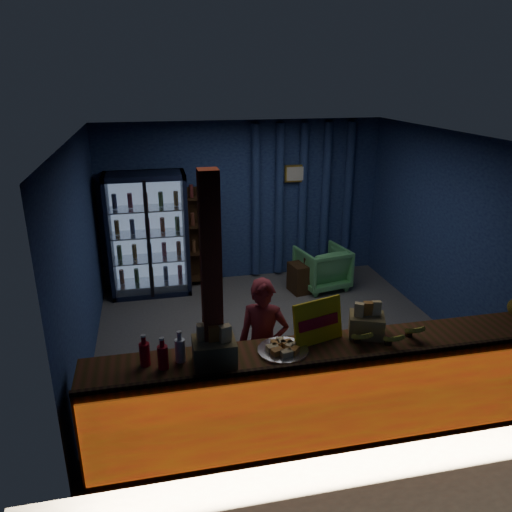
% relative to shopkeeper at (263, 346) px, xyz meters
% --- Properties ---
extents(ground, '(4.60, 4.60, 0.00)m').
position_rel_shopkeeper_xyz_m(ground, '(0.48, 1.34, -0.70)').
color(ground, '#515154').
rests_on(ground, ground).
extents(room_walls, '(4.60, 4.60, 4.60)m').
position_rel_shopkeeper_xyz_m(room_walls, '(0.48, 1.34, 0.87)').
color(room_walls, navy).
rests_on(room_walls, ground).
extents(counter, '(4.40, 0.57, 0.99)m').
position_rel_shopkeeper_xyz_m(counter, '(0.48, -0.57, -0.23)').
color(counter, brown).
rests_on(counter, ground).
extents(support_post, '(0.16, 0.16, 2.60)m').
position_rel_shopkeeper_xyz_m(support_post, '(-0.57, -0.56, 0.60)').
color(support_post, maroon).
rests_on(support_post, ground).
extents(beverage_cooler, '(1.20, 0.62, 1.90)m').
position_rel_shopkeeper_xyz_m(beverage_cooler, '(-1.07, 3.25, 0.23)').
color(beverage_cooler, black).
rests_on(beverage_cooler, ground).
extents(bottle_shelf, '(0.50, 0.28, 1.60)m').
position_rel_shopkeeper_xyz_m(bottle_shelf, '(-0.22, 3.40, 0.09)').
color(bottle_shelf, '#382612').
rests_on(bottle_shelf, ground).
extents(curtain_folds, '(1.74, 0.14, 2.50)m').
position_rel_shopkeeper_xyz_m(curtain_folds, '(1.48, 3.48, 0.60)').
color(curtain_folds, navy).
rests_on(curtain_folds, room_walls).
extents(framed_picture, '(0.36, 0.04, 0.28)m').
position_rel_shopkeeper_xyz_m(framed_picture, '(1.33, 3.43, 1.05)').
color(framed_picture, gold).
rests_on(framed_picture, room_walls).
extents(shopkeeper, '(0.60, 0.49, 1.41)m').
position_rel_shopkeeper_xyz_m(shopkeeper, '(0.00, 0.00, 0.00)').
color(shopkeeper, maroon).
rests_on(shopkeeper, ground).
extents(green_chair, '(0.85, 0.87, 0.68)m').
position_rel_shopkeeper_xyz_m(green_chair, '(1.63, 2.79, -0.36)').
color(green_chair, '#5AB469').
rests_on(green_chair, ground).
extents(side_table, '(0.57, 0.45, 0.56)m').
position_rel_shopkeeper_xyz_m(side_table, '(1.34, 2.71, -0.47)').
color(side_table, '#382612').
rests_on(side_table, ground).
extents(yellow_sign, '(0.51, 0.24, 0.40)m').
position_rel_shopkeeper_xyz_m(yellow_sign, '(0.41, -0.44, 0.45)').
color(yellow_sign, yellow).
rests_on(yellow_sign, counter).
extents(soda_bottles, '(0.38, 0.17, 0.29)m').
position_rel_shopkeeper_xyz_m(soda_bottles, '(-0.99, -0.54, 0.36)').
color(soda_bottles, '#AD0B1A').
rests_on(soda_bottles, counter).
extents(snack_box_left, '(0.36, 0.30, 0.38)m').
position_rel_shopkeeper_xyz_m(snack_box_left, '(-0.57, -0.62, 0.38)').
color(snack_box_left, '#9A854A').
rests_on(snack_box_left, counter).
extents(snack_box_centre, '(0.39, 0.36, 0.34)m').
position_rel_shopkeeper_xyz_m(snack_box_centre, '(0.89, -0.42, 0.37)').
color(snack_box_centre, '#9A854A').
rests_on(snack_box_centre, counter).
extents(pastry_tray, '(0.46, 0.46, 0.07)m').
position_rel_shopkeeper_xyz_m(pastry_tray, '(0.05, -0.55, 0.27)').
color(pastry_tray, silver).
rests_on(pastry_tray, counter).
extents(banana_bunches, '(0.75, 0.29, 0.16)m').
position_rel_shopkeeper_xyz_m(banana_bunches, '(1.02, -0.60, 0.33)').
color(banana_bunches, gold).
rests_on(banana_bunches, counter).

